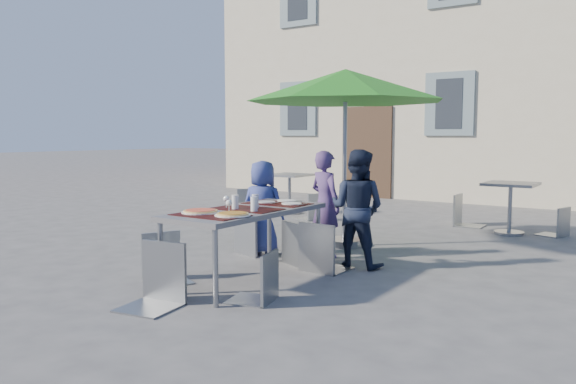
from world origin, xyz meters
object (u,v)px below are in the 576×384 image
Objects in this scene: chair_1 at (300,217)px; patio_umbrella at (345,87)px; chair_5 at (156,236)px; bg_chair_r_1 at (558,204)px; dining_table at (246,214)px; child_2 at (357,208)px; chair_2 at (322,216)px; chair_0 at (252,207)px; bg_chair_l_1 at (465,191)px; child_1 at (325,204)px; cafe_table_1 at (510,198)px; bg_chair_r_0 at (312,190)px; cafe_table_0 at (290,186)px; pizza_near_left at (201,211)px; bg_chair_l_0 at (248,186)px; chair_4 at (260,247)px; child_0 at (263,208)px; pizza_near_right at (233,214)px; chair_3 at (164,228)px.

patio_umbrella reaches higher than chair_1.
bg_chair_r_1 is at bearing 67.62° from chair_5.
child_2 is at bearing 62.15° from dining_table.
chair_1 is at bearing -120.51° from bg_chair_r_1.
chair_2 is at bearing 62.33° from child_2.
chair_0 is 2.27m from chair_5.
bg_chair_l_1 is (0.13, 3.64, -0.09)m from child_2.
child_1 is 3.32m from cafe_table_1.
bg_chair_r_0 is 3.30m from cafe_table_1.
cafe_table_0 is at bearing 128.42° from chair_2.
bg_chair_l_0 is at bearing 123.35° from pizza_near_left.
chair_1 is 1.54m from chair_4.
bg_chair_l_0 is (-2.99, 4.54, -0.25)m from pizza_near_left.
chair_0 is 0.38× the size of patio_umbrella.
chair_0 reaches higher than cafe_table_0.
child_0 reaches higher than pizza_near_left.
child_1 is 1.38× the size of chair_1.
dining_table is 2.02× the size of bg_chair_r_0.
bg_chair_r_1 is at bearing 50.11° from chair_0.
chair_5 is at bearing -74.08° from chair_0.
pizza_near_left and pizza_near_right have the same top height.
chair_0 reaches higher than chair_3.
bg_chair_l_0 is (-3.61, 3.27, -0.10)m from chair_2.
chair_1 is at bearing 84.91° from chair_5.
chair_5 is (-0.78, -2.33, -0.05)m from child_2.
bg_chair_r_0 reaches higher than dining_table.
cafe_table_0 is at bearing 114.87° from pizza_near_left.
patio_umbrella reaches higher than chair_4.
child_1 reaches higher than pizza_near_right.
chair_2 is (0.23, 1.26, -0.15)m from pizza_near_right.
bg_chair_l_0 is at bearing 149.31° from patio_umbrella.
chair_2 is 4.68m from cafe_table_0.
chair_3 is 4.57m from bg_chair_r_0.
chair_3 is 0.87m from chair_5.
chair_3 is at bearing 132.14° from chair_5.
child_1 is 3.05m from bg_chair_r_0.
bg_chair_l_0 is at bearing 120.43° from chair_5.
chair_1 is 1.07× the size of bg_chair_l_0.
child_1 is 1.25× the size of chair_5.
cafe_table_1 is (0.95, 3.21, -0.12)m from child_2.
chair_2 is (0.40, -0.15, 0.06)m from chair_1.
pizza_near_left is 0.47× the size of cafe_table_1.
chair_4 is 0.96× the size of bg_chair_r_0.
chair_3 reaches higher than bg_chair_l_0.
bg_chair_r_0 is at bearing 102.07° from chair_3.
child_0 is 1.51× the size of cafe_table_1.
patio_umbrella is at bearing -57.48° from child_2.
cafe_table_0 is at bearing -172.77° from bg_chair_l_1.
chair_0 is 1.29× the size of cafe_table_1.
bg_chair_r_0 is at bearing -53.11° from child_2.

